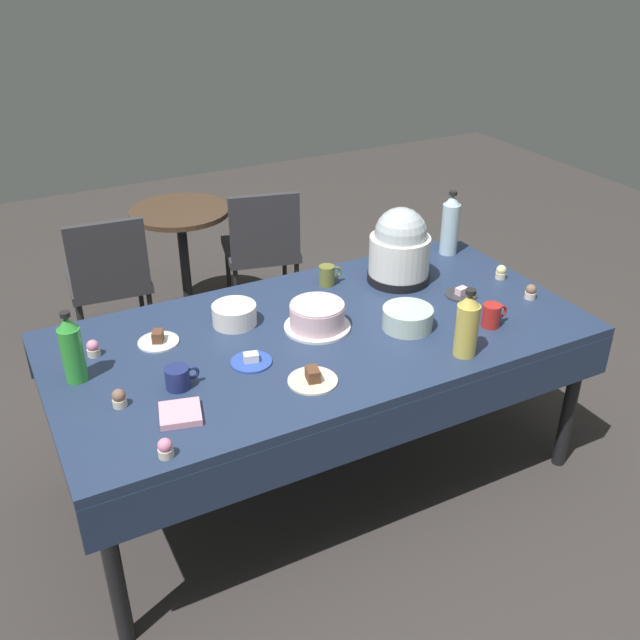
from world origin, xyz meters
The scene contains 25 objects.
ground centered at (0.00, 0.00, 0.00)m, with size 9.00×9.00×0.00m, color #383330.
potluck_table centered at (0.00, 0.00, 0.69)m, with size 2.20×1.10×0.75m.
frosted_layer_cake centered at (0.00, 0.02, 0.80)m, with size 0.28×0.28×0.11m.
slow_cooker centered at (0.54, 0.25, 0.91)m, with size 0.29×0.29×0.36m.
glass_salad_bowl centered at (0.33, -0.14, 0.79)m, with size 0.21×0.21×0.09m, color #B2C6BC.
ceramic_snack_bowl centered at (-0.29, 0.22, 0.79)m, with size 0.19×0.19×0.09m, color silver.
dessert_plate_charcoal centered at (0.71, -0.02, 0.76)m, with size 0.14×0.14×0.04m.
dessert_plate_white centered at (-0.62, 0.21, 0.76)m, with size 0.16×0.16×0.05m.
dessert_plate_cobalt centered at (-0.35, -0.10, 0.76)m, with size 0.16×0.16×0.04m.
dessert_plate_cream centered at (-0.20, -0.32, 0.76)m, with size 0.19×0.19×0.06m.
cupcake_berry centered at (-0.80, -0.48, 0.78)m, with size 0.05×0.05×0.07m.
cupcake_mint centered at (-0.86, -0.14, 0.78)m, with size 0.05×0.05×0.07m.
cupcake_cocoa centered at (-0.87, 0.24, 0.78)m, with size 0.05×0.05×0.07m.
cupcake_rose centered at (0.97, -0.18, 0.78)m, with size 0.05×0.05×0.07m.
cupcake_vanilla centered at (0.99, 0.04, 0.78)m, with size 0.05×0.05×0.07m.
soda_bottle_lime_soda centered at (-0.96, 0.10, 0.88)m, with size 0.08×0.08×0.28m.
soda_bottle_water centered at (0.94, 0.40, 0.90)m, with size 0.09×0.09×0.33m.
soda_bottle_ginger_ale centered at (0.41, -0.42, 0.88)m, with size 0.09×0.09×0.28m.
coffee_mug_navy centered at (-0.64, -0.13, 0.79)m, with size 0.13×0.09×0.08m.
coffee_mug_olive centered at (0.23, 0.36, 0.80)m, with size 0.11×0.07×0.09m.
coffee_mug_red centered at (0.65, -0.29, 0.80)m, with size 0.12×0.08×0.10m.
paper_napkin_stack centered at (-0.69, -0.30, 0.76)m, with size 0.14×0.14×0.02m, color pink.
maroon_chair_left centered at (-0.56, 1.50, 0.49)m, with size 0.48×0.48×0.85m.
maroon_chair_right centered at (0.38, 1.50, 0.49)m, with size 0.53×0.53×0.85m.
round_cafe_table centered at (-0.05, 1.72, 0.50)m, with size 0.60×0.60×0.72m.
Camera 1 is at (-1.18, -2.26, 2.23)m, focal length 40.12 mm.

